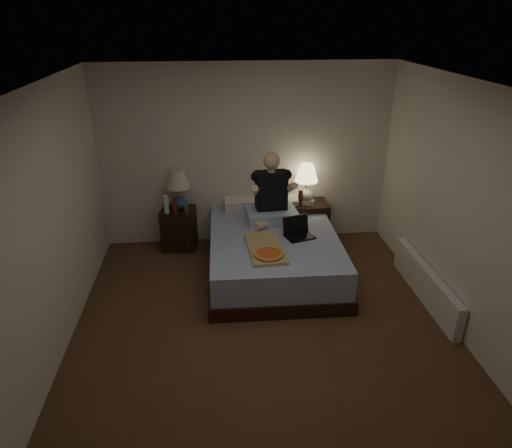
{
  "coord_description": "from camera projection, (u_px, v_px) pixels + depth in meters",
  "views": [
    {
      "loc": [
        -0.47,
        -3.81,
        3.06
      ],
      "look_at": [
        0.0,
        0.9,
        0.85
      ],
      "focal_mm": 32.0,
      "sensor_mm": 36.0,
      "label": 1
    }
  ],
  "objects": [
    {
      "name": "nightstand_right",
      "position": [
        310.0,
        222.0,
        6.56
      ],
      "size": [
        0.48,
        0.43,
        0.61
      ],
      "primitive_type": "cube",
      "rotation": [
        0.0,
        0.0,
        0.01
      ],
      "color": "black",
      "rests_on": "floor"
    },
    {
      "name": "radiator",
      "position": [
        425.0,
        284.0,
        5.28
      ],
      "size": [
        0.1,
        1.6,
        0.4
      ],
      "primitive_type": "cube",
      "color": "silver",
      "rests_on": "floor"
    },
    {
      "name": "lamp_left",
      "position": [
        178.0,
        190.0,
        6.17
      ],
      "size": [
        0.4,
        0.4,
        0.56
      ],
      "primitive_type": null,
      "rotation": [
        0.0,
        0.0,
        -0.31
      ],
      "color": "navy",
      "rests_on": "nightstand_left"
    },
    {
      "name": "wall_left",
      "position": [
        43.0,
        235.0,
        4.07
      ],
      "size": [
        0.0,
        4.5,
        2.5
      ],
      "primitive_type": "cube",
      "rotation": [
        1.57,
        0.0,
        1.57
      ],
      "color": "silver",
      "rests_on": "ground"
    },
    {
      "name": "wall_back",
      "position": [
        246.0,
        156.0,
        6.27
      ],
      "size": [
        4.0,
        0.0,
        2.5
      ],
      "primitive_type": "cube",
      "rotation": [
        1.57,
        0.0,
        0.0
      ],
      "color": "silver",
      "rests_on": "ground"
    },
    {
      "name": "nightstand_left",
      "position": [
        179.0,
        228.0,
        6.41
      ],
      "size": [
        0.5,
        0.46,
        0.58
      ],
      "primitive_type": "cube",
      "rotation": [
        0.0,
        0.0,
        -0.13
      ],
      "color": "black",
      "rests_on": "floor"
    },
    {
      "name": "soda_can",
      "position": [
        186.0,
        209.0,
        6.18
      ],
      "size": [
        0.07,
        0.07,
        0.1
      ],
      "primitive_type": "cylinder",
      "color": "#9C9D98",
      "rests_on": "nightstand_left"
    },
    {
      "name": "wall_front",
      "position": [
        320.0,
        422.0,
        2.22
      ],
      "size": [
        4.0,
        0.0,
        2.5
      ],
      "primitive_type": "cube",
      "rotation": [
        -1.57,
        0.0,
        0.0
      ],
      "color": "silver",
      "rests_on": "ground"
    },
    {
      "name": "beer_bottle_right",
      "position": [
        301.0,
        198.0,
        6.3
      ],
      "size": [
        0.06,
        0.06,
        0.23
      ],
      "primitive_type": "cylinder",
      "color": "#561B0C",
      "rests_on": "nightstand_right"
    },
    {
      "name": "water_bottle",
      "position": [
        166.0,
        204.0,
        6.12
      ],
      "size": [
        0.07,
        0.07,
        0.25
      ],
      "primitive_type": "cylinder",
      "color": "silver",
      "rests_on": "nightstand_left"
    },
    {
      "name": "floor",
      "position": [
        265.0,
        334.0,
        4.78
      ],
      "size": [
        4.0,
        4.5,
        0.0
      ],
      "primitive_type": "cube",
      "color": "brown",
      "rests_on": "ground"
    },
    {
      "name": "pizza_box",
      "position": [
        269.0,
        255.0,
        5.15
      ],
      "size": [
        0.44,
        0.78,
        0.08
      ],
      "primitive_type": null,
      "rotation": [
        0.0,
        0.0,
        0.06
      ],
      "color": "tan",
      "rests_on": "bed"
    },
    {
      "name": "ceiling",
      "position": [
        267.0,
        87.0,
        3.72
      ],
      "size": [
        4.0,
        4.5,
        0.0
      ],
      "primitive_type": "cube",
      "rotation": [
        3.14,
        0.0,
        0.0
      ],
      "color": "white",
      "rests_on": "ground"
    },
    {
      "name": "laptop",
      "position": [
        300.0,
        229.0,
        5.59
      ],
      "size": [
        0.41,
        0.37,
        0.24
      ],
      "primitive_type": null,
      "rotation": [
        0.0,
        0.0,
        0.31
      ],
      "color": "black",
      "rests_on": "bed"
    },
    {
      "name": "bed",
      "position": [
        273.0,
        252.0,
        5.85
      ],
      "size": [
        1.62,
        2.14,
        0.53
      ],
      "primitive_type": "cube",
      "rotation": [
        0.0,
        0.0,
        -0.02
      ],
      "color": "#556DAA",
      "rests_on": "floor"
    },
    {
      "name": "wall_right",
      "position": [
        470.0,
        217.0,
        4.43
      ],
      "size": [
        0.0,
        4.5,
        2.5
      ],
      "primitive_type": "cube",
      "rotation": [
        1.57,
        0.0,
        -1.57
      ],
      "color": "silver",
      "rests_on": "ground"
    },
    {
      "name": "lamp_right",
      "position": [
        306.0,
        184.0,
        6.32
      ],
      "size": [
        0.35,
        0.35,
        0.56
      ],
      "primitive_type": null,
      "rotation": [
        0.0,
        0.0,
        0.09
      ],
      "color": "gray",
      "rests_on": "nightstand_right"
    },
    {
      "name": "person",
      "position": [
        272.0,
        188.0,
        5.88
      ],
      "size": [
        0.7,
        0.57,
        0.93
      ],
      "primitive_type": null,
      "rotation": [
        0.0,
        0.0,
        0.08
      ],
      "color": "black",
      "rests_on": "bed"
    },
    {
      "name": "beer_bottle_left",
      "position": [
        175.0,
        206.0,
        6.11
      ],
      "size": [
        0.06,
        0.06,
        0.23
      ],
      "primitive_type": "cylinder",
      "color": "#611D0D",
      "rests_on": "nightstand_left"
    }
  ]
}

